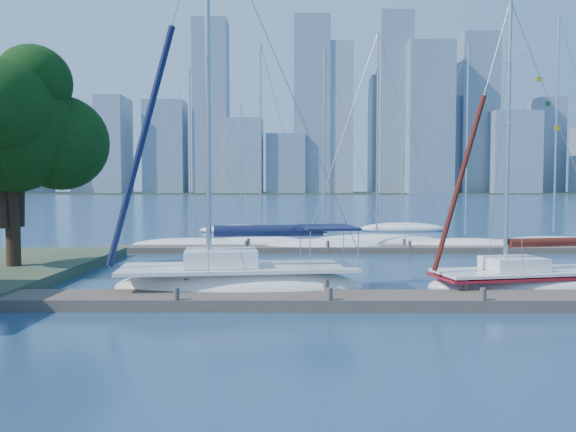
{
  "coord_description": "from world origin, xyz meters",
  "views": [
    {
      "loc": [
        -1.25,
        -19.01,
        4.09
      ],
      "look_at": [
        -1.38,
        4.0,
        2.89
      ],
      "focal_mm": 35.0,
      "sensor_mm": 36.0,
      "label": 1
    }
  ],
  "objects": [
    {
      "name": "bg_boat_0",
      "position": [
        -7.92,
        18.08,
        0.24
      ],
      "size": [
        8.08,
        2.86,
        12.24
      ],
      "rotation": [
        0.0,
        0.0,
        0.1
      ],
      "color": "white",
      "rests_on": "ground"
    },
    {
      "name": "bg_boat_2",
      "position": [
        0.83,
        16.55,
        0.27
      ],
      "size": [
        7.84,
        3.69,
        12.93
      ],
      "rotation": [
        0.0,
        0.0,
        0.18
      ],
      "color": "white",
      "rests_on": "ground"
    },
    {
      "name": "near_dock",
      "position": [
        0.0,
        0.0,
        0.2
      ],
      "size": [
        26.0,
        2.0,
        0.4
      ],
      "primitive_type": "cube",
      "color": "#4A3E36",
      "rests_on": "ground"
    },
    {
      "name": "sailboat_maroon",
      "position": [
        7.77,
        2.46,
        0.94
      ],
      "size": [
        7.89,
        3.88,
        11.55
      ],
      "rotation": [
        0.0,
        0.0,
        0.19
      ],
      "color": "white",
      "rests_on": "ground"
    },
    {
      "name": "bg_boat_6",
      "position": [
        -5.76,
        31.24,
        0.23
      ],
      "size": [
        7.58,
        2.19,
        11.81
      ],
      "rotation": [
        0.0,
        0.0,
        0.03
      ],
      "color": "white",
      "rests_on": "ground"
    },
    {
      "name": "sailboat_navy",
      "position": [
        -3.22,
        1.92,
        1.13
      ],
      "size": [
        9.77,
        4.27,
        15.31
      ],
      "rotation": [
        0.0,
        0.0,
        0.13
      ],
      "color": "white",
      "rests_on": "ground"
    },
    {
      "name": "bg_boat_3",
      "position": [
        4.59,
        19.22,
        0.29
      ],
      "size": [
        10.01,
        5.14,
        14.87
      ],
      "rotation": [
        0.0,
        0.0,
        0.29
      ],
      "color": "white",
      "rests_on": "ground"
    },
    {
      "name": "ground",
      "position": [
        0.0,
        0.0,
        0.0
      ],
      "size": [
        700.0,
        700.0,
        0.0
      ],
      "primitive_type": "plane",
      "color": "navy",
      "rests_on": "ground"
    },
    {
      "name": "far_dock",
      "position": [
        2.0,
        16.0,
        0.18
      ],
      "size": [
        30.0,
        1.8,
        0.36
      ],
      "primitive_type": "cube",
      "color": "#4A3E36",
      "rests_on": "ground"
    },
    {
      "name": "bg_boat_7",
      "position": [
        9.02,
        32.55,
        0.26
      ],
      "size": [
        8.15,
        4.94,
        12.19
      ],
      "rotation": [
        0.0,
        0.0,
        0.36
      ],
      "color": "white",
      "rests_on": "ground"
    },
    {
      "name": "far_shore",
      "position": [
        0.0,
        320.0,
        0.0
      ],
      "size": [
        800.0,
        100.0,
        1.5
      ],
      "primitive_type": "cube",
      "color": "#38472D",
      "rests_on": "ground"
    },
    {
      "name": "bg_boat_4",
      "position": [
        10.11,
        17.45,
        0.26
      ],
      "size": [
        8.25,
        4.3,
        13.64
      ],
      "rotation": [
        0.0,
        0.0,
        -0.28
      ],
      "color": "white",
      "rests_on": "ground"
    },
    {
      "name": "skyline",
      "position": [
        23.45,
        290.16,
        35.26
      ],
      "size": [
        502.57,
        51.31,
        97.52
      ],
      "color": "gray",
      "rests_on": "ground"
    },
    {
      "name": "bg_boat_5",
      "position": [
        16.13,
        18.07,
        0.3
      ],
      "size": [
        8.58,
        2.77,
        15.69
      ],
      "rotation": [
        0.0,
        0.0,
        -0.04
      ],
      "color": "white",
      "rests_on": "ground"
    },
    {
      "name": "bg_boat_1",
      "position": [
        -3.3,
        18.57,
        0.28
      ],
      "size": [
        7.33,
        4.34,
        14.0
      ],
      "rotation": [
        0.0,
        0.0,
        0.31
      ],
      "color": "white",
      "rests_on": "ground"
    },
    {
      "name": "tree",
      "position": [
        -13.81,
        6.22,
        6.9
      ],
      "size": [
        7.95,
        7.24,
        10.33
      ],
      "color": "black",
      "rests_on": "ground"
    }
  ]
}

